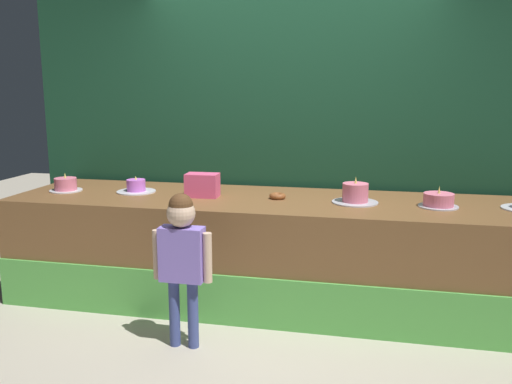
% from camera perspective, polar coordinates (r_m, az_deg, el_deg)
% --- Properties ---
extents(ground_plane, '(12.00, 12.00, 0.00)m').
position_cam_1_polar(ground_plane, '(4.01, 0.78, -14.11)').
color(ground_plane, '#BCB29E').
extents(stage_platform, '(4.23, 1.08, 0.84)m').
position_cam_1_polar(stage_platform, '(4.34, 2.19, -6.22)').
color(stage_platform, brown).
rests_on(stage_platform, ground_plane).
extents(curtain_backdrop, '(4.73, 0.08, 2.70)m').
position_cam_1_polar(curtain_backdrop, '(4.79, 3.62, 6.76)').
color(curtain_backdrop, '#19472D').
rests_on(curtain_backdrop, ground_plane).
extents(child_figure, '(0.40, 0.18, 1.04)m').
position_cam_1_polar(child_figure, '(3.55, -7.79, -5.99)').
color(child_figure, '#3F4C8C').
rests_on(child_figure, ground_plane).
extents(pink_box, '(0.26, 0.17, 0.19)m').
position_cam_1_polar(pink_box, '(4.33, -5.66, 0.72)').
color(pink_box, '#F35587').
rests_on(pink_box, stage_platform).
extents(donut, '(0.13, 0.13, 0.04)m').
position_cam_1_polar(donut, '(4.25, 2.28, -0.42)').
color(donut, brown).
rests_on(donut, stage_platform).
extents(cake_far_left, '(0.27, 0.27, 0.16)m').
position_cam_1_polar(cake_far_left, '(4.83, -19.39, 0.69)').
color(cake_far_left, silver).
rests_on(cake_far_left, stage_platform).
extents(cake_left, '(0.32, 0.32, 0.14)m').
position_cam_1_polar(cake_left, '(4.62, -12.49, 0.50)').
color(cake_left, silver).
rests_on(cake_left, stage_platform).
extents(cake_center, '(0.35, 0.35, 0.20)m').
position_cam_1_polar(cake_center, '(4.16, 10.39, -0.23)').
color(cake_center, silver).
rests_on(cake_center, stage_platform).
extents(cake_right, '(0.29, 0.29, 0.16)m').
position_cam_1_polar(cake_right, '(4.17, 18.64, -0.86)').
color(cake_right, silver).
rests_on(cake_right, stage_platform).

